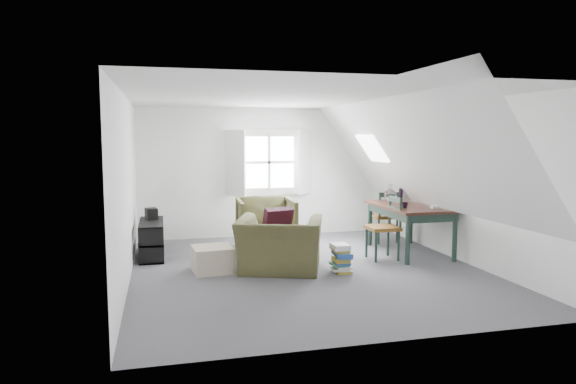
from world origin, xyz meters
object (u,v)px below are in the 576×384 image
object	(u,v)px
armchair_far	(266,249)
dining_table	(410,211)
magazine_stack	(341,258)
dining_chair_near	(385,227)
dining_chair_far	(385,216)
armchair_near	(280,271)
media_shelf	(152,241)
ottoman	(213,259)

from	to	relation	value
armchair_far	dining_table	bearing A→B (deg)	-17.58
armchair_far	magazine_stack	world-z (taller)	armchair_far
dining_table	dining_chair_near	world-z (taller)	dining_chair_near
dining_chair_far	magazine_stack	xyz separation A→B (m)	(-1.51, -1.83, -0.29)
dining_chair_far	dining_table	bearing A→B (deg)	70.97
dining_chair_far	dining_chair_near	distance (m)	1.34
dining_table	magazine_stack	world-z (taller)	dining_table
armchair_near	armchair_far	xyz separation A→B (m)	(0.10, 1.47, 0.00)
media_shelf	ottoman	bearing A→B (deg)	-51.65
armchair_near	armchair_far	size ratio (longest dim) A/B	1.21
ottoman	dining_table	world-z (taller)	dining_table
dining_table	media_shelf	xyz separation A→B (m)	(-4.19, 0.72, -0.44)
media_shelf	dining_chair_near	bearing A→B (deg)	-14.45
dining_chair_far	media_shelf	bearing A→B (deg)	-17.52
armchair_near	dining_chair_near	size ratio (longest dim) A/B	1.19
dining_table	dining_chair_near	bearing A→B (deg)	-157.91
armchair_near	dining_chair_far	size ratio (longest dim) A/B	1.26
media_shelf	armchair_far	bearing A→B (deg)	5.08
armchair_near	armchair_far	world-z (taller)	armchair_far
magazine_stack	ottoman	bearing A→B (deg)	164.98
armchair_far	dining_chair_near	world-z (taller)	dining_chair_near
media_shelf	armchair_near	bearing A→B (deg)	-35.17
ottoman	dining_chair_near	distance (m)	2.77
armchair_near	magazine_stack	distance (m)	0.91
dining_chair_near	media_shelf	distance (m)	3.76
dining_chair_far	media_shelf	world-z (taller)	dining_chair_far
magazine_stack	dining_table	bearing A→B (deg)	30.39
armchair_far	dining_chair_far	world-z (taller)	dining_chair_far
dining_chair_near	media_shelf	world-z (taller)	dining_chair_near
armchair_near	dining_chair_far	xyz separation A→B (m)	(2.36, 1.54, 0.49)
magazine_stack	media_shelf	bearing A→B (deg)	148.62
ottoman	magazine_stack	bearing A→B (deg)	-15.02
media_shelf	dining_chair_far	bearing A→B (deg)	4.01
dining_chair_far	media_shelf	size ratio (longest dim) A/B	0.83
ottoman	magazine_stack	distance (m)	1.86
dining_table	dining_chair_near	xyz separation A→B (m)	(-0.58, -0.29, -0.18)
ottoman	dining_chair_near	size ratio (longest dim) A/B	0.55
media_shelf	magazine_stack	bearing A→B (deg)	-30.21
dining_table	media_shelf	bearing A→B (deg)	165.86
ottoman	dining_chair_far	world-z (taller)	dining_chair_far
dining_chair_far	dining_chair_near	bearing A→B (deg)	45.04
dining_table	dining_chair_far	distance (m)	0.95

